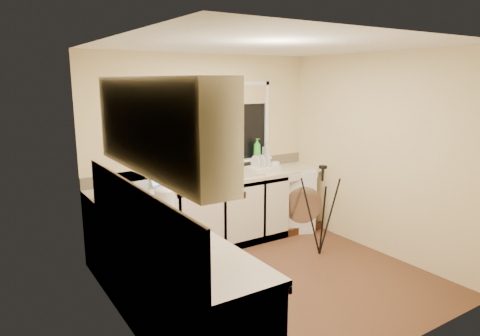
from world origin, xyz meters
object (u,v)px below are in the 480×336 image
soap_bottle_clear (267,149)px  cup_back (275,165)px  plant_a (180,157)px  soap_bottle_green (257,148)px  laptop (164,182)px  tripod (321,211)px  plant_b (204,155)px  steel_jar (165,233)px  dish_rack (262,169)px  glass_jug (204,246)px  plant_d (237,153)px  kettle (165,204)px  plant_c (223,153)px  cup_left (192,243)px  microwave (126,190)px  washing_machine (288,198)px

soap_bottle_clear → cup_back: 0.26m
plant_a → soap_bottle_green: size_ratio=0.93×
laptop → plant_a: bearing=18.7°
tripod → plant_b: bearing=134.9°
steel_jar → soap_bottle_green: bearing=40.1°
dish_rack → glass_jug: 2.89m
glass_jug → plant_d: (1.74, 2.29, 0.18)m
kettle → plant_c: bearing=42.8°
cup_left → microwave: bearing=90.5°
dish_rack → soap_bottle_clear: soap_bottle_clear is taller
plant_c → soap_bottle_green: (0.55, -0.00, 0.01)m
kettle → plant_d: bearing=39.0°
laptop → plant_a: size_ratio=1.47×
microwave → glass_jug: bearing=178.4°
washing_machine → plant_c: (-0.98, 0.18, 0.73)m
washing_machine → cup_back: (-0.21, 0.05, 0.50)m
cup_left → glass_jug: bearing=-83.2°
laptop → cup_back: size_ratio=2.99×
dish_rack → tripod: 1.05m
washing_machine → soap_bottle_green: (-0.43, 0.18, 0.74)m
glass_jug → steel_jar: (-0.10, 0.45, -0.02)m
dish_rack → microwave: 2.09m
kettle → cup_left: size_ratio=2.13×
plant_b → cup_left: 2.49m
plant_c → cup_back: plant_c is taller
microwave → plant_a: (0.91, 0.66, 0.14)m
cup_left → plant_d: bearing=50.7°
plant_a → washing_machine: bearing=-6.7°
plant_d → soap_bottle_clear: soap_bottle_clear is taller
glass_jug → plant_b: plant_b is taller
washing_machine → laptop: (-1.93, -0.09, 0.51)m
laptop → plant_d: bearing=-6.5°
dish_rack → cup_back: bearing=1.3°
kettle → glass_jug: bearing=-97.3°
cup_back → cup_left: size_ratio=1.14×
laptop → glass_jug: (-0.55, -1.99, 0.01)m
laptop → glass_jug: laptop is taller
plant_d → soap_bottle_green: bearing=-6.3°
plant_d → cup_back: size_ratio=1.62×
tripod → kettle: bearing=-171.1°
steel_jar → dish_rack: bearing=37.7°
soap_bottle_clear → microwave: bearing=-163.4°
tripod → soap_bottle_clear: soap_bottle_clear is taller
washing_machine → plant_d: (-0.74, 0.21, 0.70)m
dish_rack → plant_d: bearing=132.5°
dish_rack → soap_bottle_green: bearing=67.6°
tripod → soap_bottle_green: size_ratio=4.05×
steel_jar → soap_bottle_clear: 2.97m
plant_a → plant_b: 0.35m
steel_jar → soap_bottle_green: size_ratio=0.35×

